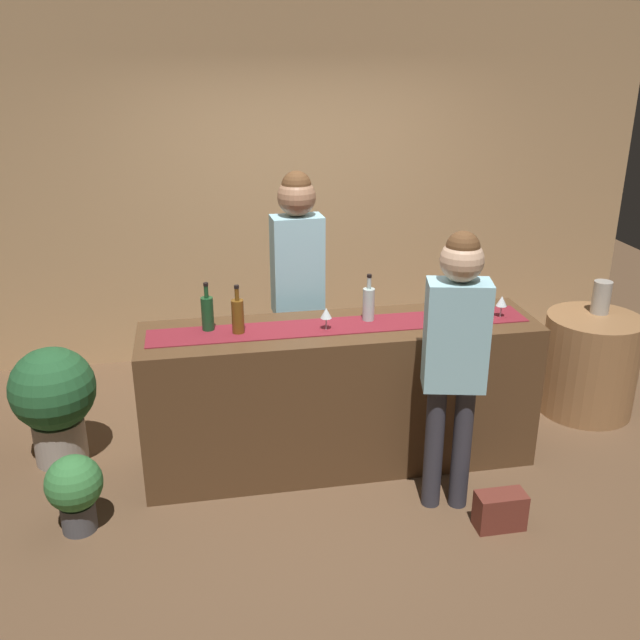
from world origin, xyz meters
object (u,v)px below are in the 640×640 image
(wine_glass_near_customer, at_px, (502,302))
(wine_bottle_green, at_px, (207,313))
(wine_bottle_amber, at_px, (238,316))
(potted_plant_small, at_px, (75,489))
(customer_sipping, at_px, (455,346))
(round_side_table, at_px, (589,364))
(wine_bottle_clear, at_px, (369,304))
(wine_glass_mid_counter, at_px, (326,314))
(vase_on_side_table, at_px, (601,297))
(potted_plant_tall, at_px, (54,398))
(handbag, at_px, (500,510))
(bartender, at_px, (297,271))

(wine_glass_near_customer, bearing_deg, wine_bottle_green, 176.29)
(wine_bottle_amber, relative_size, potted_plant_small, 0.65)
(customer_sipping, height_order, round_side_table, customer_sipping)
(wine_bottle_green, distance_m, wine_bottle_amber, 0.19)
(wine_bottle_clear, distance_m, wine_glass_mid_counter, 0.31)
(potted_plant_small, bearing_deg, wine_glass_near_customer, 8.59)
(wine_bottle_amber, bearing_deg, vase_on_side_table, 9.19)
(potted_plant_small, bearing_deg, customer_sipping, -4.00)
(round_side_table, distance_m, potted_plant_tall, 3.75)
(wine_glass_mid_counter, distance_m, handbag, 1.50)
(wine_bottle_green, bearing_deg, wine_glass_near_customer, -3.71)
(wine_glass_near_customer, bearing_deg, potted_plant_small, -171.41)
(wine_glass_mid_counter, xyz_separation_m, round_side_table, (2.05, 0.39, -0.69))
(customer_sipping, distance_m, handbag, 0.99)
(round_side_table, bearing_deg, wine_bottle_amber, -172.31)
(wine_bottle_amber, height_order, customer_sipping, customer_sipping)
(wine_bottle_green, xyz_separation_m, potted_plant_tall, (-1.00, 0.26, -0.61))
(wine_glass_near_customer, distance_m, wine_glass_mid_counter, 1.12)
(wine_bottle_amber, bearing_deg, wine_glass_near_customer, -1.38)
(wine_glass_mid_counter, xyz_separation_m, potted_plant_small, (-1.49, -0.39, -0.79))
(wine_bottle_green, height_order, vase_on_side_table, wine_bottle_green)
(potted_plant_tall, bearing_deg, bartender, 8.52)
(wine_bottle_amber, bearing_deg, customer_sipping, -27.06)
(handbag, bearing_deg, wine_bottle_clear, 121.56)
(bartender, relative_size, customer_sipping, 1.08)
(wine_bottle_clear, xyz_separation_m, wine_glass_near_customer, (0.83, -0.10, -0.01))
(wine_bottle_amber, distance_m, bartender, 0.74)
(wine_glass_mid_counter, height_order, potted_plant_tall, wine_glass_mid_counter)
(wine_bottle_green, xyz_separation_m, bartender, (0.62, 0.50, 0.07))
(wine_bottle_green, bearing_deg, customer_sipping, -26.67)
(wine_bottle_amber, bearing_deg, handbag, -31.77)
(customer_sipping, xyz_separation_m, potted_plant_small, (-2.11, 0.15, -0.76))
(vase_on_side_table, xyz_separation_m, handbag, (-1.27, -1.28, -0.75))
(bartender, bearing_deg, wine_glass_near_customer, 149.58)
(wine_bottle_clear, bearing_deg, wine_bottle_green, 178.95)
(wine_bottle_amber, bearing_deg, wine_bottle_green, 155.93)
(wine_bottle_clear, height_order, handbag, wine_bottle_clear)
(potted_plant_tall, relative_size, handbag, 2.82)
(wine_bottle_clear, distance_m, vase_on_side_table, 1.88)
(wine_bottle_clear, distance_m, potted_plant_small, 2.01)
(wine_bottle_green, distance_m, vase_on_side_table, 2.85)
(handbag, bearing_deg, wine_bottle_green, 149.05)
(wine_glass_near_customer, bearing_deg, round_side_table, 22.71)
(wine_bottle_clear, relative_size, round_side_table, 0.41)
(vase_on_side_table, height_order, potted_plant_small, vase_on_side_table)
(wine_bottle_clear, xyz_separation_m, bartender, (-0.37, 0.52, 0.07))
(wine_bottle_amber, bearing_deg, round_side_table, 7.69)
(wine_glass_near_customer, xyz_separation_m, wine_glass_mid_counter, (-1.12, -0.01, 0.00))
(wine_bottle_clear, relative_size, wine_bottle_amber, 1.00)
(wine_bottle_green, distance_m, potted_plant_small, 1.24)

